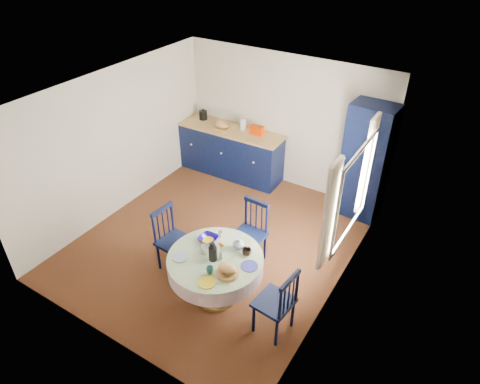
% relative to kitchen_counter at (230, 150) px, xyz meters
% --- Properties ---
extents(floor, '(4.50, 4.50, 0.00)m').
position_rel_kitchen_counter_xyz_m(floor, '(1.00, -1.96, -0.50)').
color(floor, black).
rests_on(floor, ground).
extents(ceiling, '(4.50, 4.50, 0.00)m').
position_rel_kitchen_counter_xyz_m(ceiling, '(1.00, -1.96, 2.00)').
color(ceiling, white).
rests_on(ceiling, wall_back).
extents(wall_back, '(4.00, 0.02, 2.50)m').
position_rel_kitchen_counter_xyz_m(wall_back, '(1.00, 0.29, 0.75)').
color(wall_back, beige).
rests_on(wall_back, floor).
extents(wall_left, '(0.02, 4.50, 2.50)m').
position_rel_kitchen_counter_xyz_m(wall_left, '(-1.00, -1.96, 0.75)').
color(wall_left, beige).
rests_on(wall_left, floor).
extents(wall_right, '(0.02, 4.50, 2.50)m').
position_rel_kitchen_counter_xyz_m(wall_right, '(3.00, -1.96, 0.75)').
color(wall_right, beige).
rests_on(wall_right, floor).
extents(window, '(0.10, 1.74, 1.45)m').
position_rel_kitchen_counter_xyz_m(window, '(2.95, -1.66, 1.02)').
color(window, white).
rests_on(window, wall_right).
extents(kitchen_counter, '(2.23, 0.74, 1.23)m').
position_rel_kitchen_counter_xyz_m(kitchen_counter, '(0.00, 0.00, 0.00)').
color(kitchen_counter, black).
rests_on(kitchen_counter, floor).
extents(pantry_cabinet, '(0.74, 0.56, 2.03)m').
position_rel_kitchen_counter_xyz_m(pantry_cabinet, '(2.66, 0.04, 0.51)').
color(pantry_cabinet, black).
rests_on(pantry_cabinet, floor).
extents(dining_table, '(1.26, 1.26, 1.04)m').
position_rel_kitchen_counter_xyz_m(dining_table, '(1.70, -2.96, 0.13)').
color(dining_table, brown).
rests_on(dining_table, floor).
extents(chair_left, '(0.47, 0.49, 1.01)m').
position_rel_kitchen_counter_xyz_m(chair_left, '(0.77, -2.74, 0.01)').
color(chair_left, black).
rests_on(chair_left, floor).
extents(chair_far, '(0.47, 0.45, 1.01)m').
position_rel_kitchen_counter_xyz_m(chair_far, '(1.66, -2.01, 0.01)').
color(chair_far, black).
rests_on(chair_far, floor).
extents(chair_right, '(0.48, 0.50, 1.02)m').
position_rel_kitchen_counter_xyz_m(chair_right, '(2.63, -3.00, 0.01)').
color(chair_right, black).
rests_on(chair_right, floor).
extents(mug_a, '(0.13, 0.13, 0.11)m').
position_rel_kitchen_counter_xyz_m(mug_a, '(1.53, -2.94, 0.31)').
color(mug_a, silver).
rests_on(mug_a, dining_table).
extents(mug_b, '(0.10, 0.10, 0.09)m').
position_rel_kitchen_counter_xyz_m(mug_b, '(1.79, -3.22, 0.30)').
color(mug_b, '#307271').
rests_on(mug_b, dining_table).
extents(mug_c, '(0.12, 0.12, 0.10)m').
position_rel_kitchen_counter_xyz_m(mug_c, '(2.01, -2.70, 0.30)').
color(mug_c, black).
rests_on(mug_c, dining_table).
extents(mug_d, '(0.09, 0.09, 0.08)m').
position_rel_kitchen_counter_xyz_m(mug_d, '(1.50, -2.58, 0.30)').
color(mug_d, silver).
rests_on(mug_d, dining_table).
extents(cobalt_bowl, '(0.25, 0.25, 0.06)m').
position_rel_kitchen_counter_xyz_m(cobalt_bowl, '(1.42, -2.73, 0.29)').
color(cobalt_bowl, '#0F036E').
rests_on(cobalt_bowl, dining_table).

